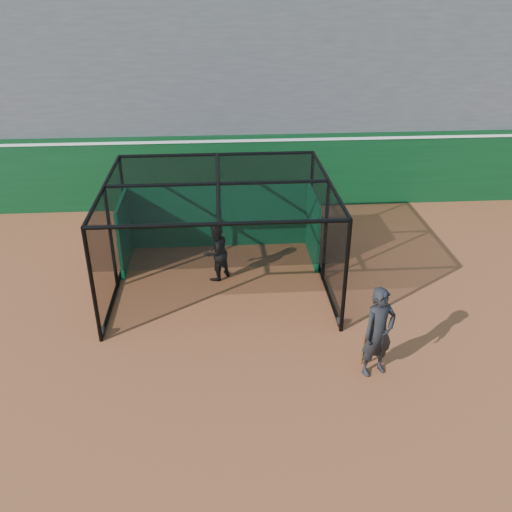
{
  "coord_description": "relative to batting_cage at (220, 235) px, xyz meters",
  "views": [
    {
      "loc": [
        0.39,
        -9.06,
        7.25
      ],
      "look_at": [
        1.18,
        2.0,
        1.4
      ],
      "focal_mm": 38.0,
      "sensor_mm": 36.0,
      "label": 1
    }
  ],
  "objects": [
    {
      "name": "batting_cage",
      "position": [
        0.0,
        0.0,
        0.0
      ],
      "size": [
        5.46,
        4.75,
        2.75
      ],
      "color": "black",
      "rests_on": "ground"
    },
    {
      "name": "outfield_wall",
      "position": [
        -0.35,
        5.27,
        -0.08
      ],
      "size": [
        50.0,
        0.5,
        2.5
      ],
      "color": "#093516",
      "rests_on": "ground"
    },
    {
      "name": "grandstand",
      "position": [
        -0.35,
        9.05,
        3.1
      ],
      "size": [
        50.0,
        7.85,
        8.95
      ],
      "color": "#4C4C4F",
      "rests_on": "ground"
    },
    {
      "name": "batter",
      "position": [
        -0.11,
        0.24,
        -0.59
      ],
      "size": [
        0.96,
        0.95,
        1.56
      ],
      "primitive_type": "imported",
      "rotation": [
        0.0,
        0.0,
        3.89
      ],
      "color": "black",
      "rests_on": "ground"
    },
    {
      "name": "on_deck_player",
      "position": [
        3.06,
        -3.79,
        -0.4
      ],
      "size": [
        0.83,
        0.69,
        1.95
      ],
      "color": "black",
      "rests_on": "ground"
    },
    {
      "name": "ground",
      "position": [
        -0.35,
        -3.23,
        -1.37
      ],
      "size": [
        120.0,
        120.0,
        0.0
      ],
      "primitive_type": "plane",
      "color": "brown",
      "rests_on": "ground"
    }
  ]
}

